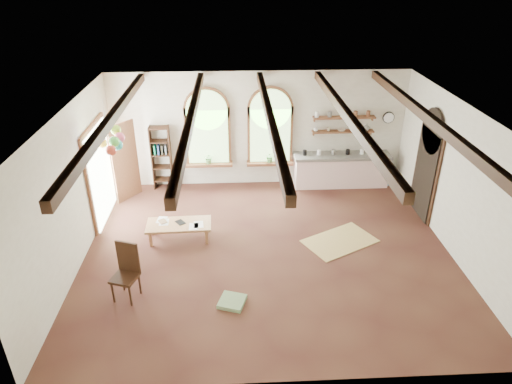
{
  "coord_description": "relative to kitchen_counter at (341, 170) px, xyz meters",
  "views": [
    {
      "loc": [
        -0.69,
        -8.36,
        5.82
      ],
      "look_at": [
        -0.23,
        0.6,
        1.18
      ],
      "focal_mm": 32.0,
      "sensor_mm": 36.0,
      "label": 1
    }
  ],
  "objects": [
    {
      "name": "table_book",
      "position": [
        -4.74,
        -2.54,
        -0.05
      ],
      "size": [
        0.25,
        0.28,
        0.02
      ],
      "primitive_type": "imported",
      "rotation": [
        0.0,
        0.0,
        0.52
      ],
      "color": "olive",
      "rests_on": "coffee_table"
    },
    {
      "name": "wall_shelf_upper",
      "position": [
        0.0,
        0.18,
        1.47
      ],
      "size": [
        1.7,
        0.24,
        0.04
      ],
      "primitive_type": "cube",
      "color": "brown",
      "rests_on": "wall_back"
    },
    {
      "name": "right_doorway",
      "position": [
        1.65,
        -1.7,
        0.62
      ],
      "size": [
        0.1,
        1.3,
        2.4
      ],
      "primitive_type": "cube",
      "color": "black",
      "rests_on": "floor"
    },
    {
      "name": "coffee_table",
      "position": [
        -4.3,
        -2.6,
        -0.11
      ],
      "size": [
        1.48,
        0.71,
        0.42
      ],
      "color": "tan",
      "rests_on": "floor"
    },
    {
      "name": "window_left",
      "position": [
        -3.7,
        0.23,
        1.16
      ],
      "size": [
        1.3,
        0.28,
        2.2
      ],
      "color": "brown",
      "rests_on": "floor"
    },
    {
      "name": "balloon_cluster",
      "position": [
        -5.71,
        -2.14,
        1.85
      ],
      "size": [
        0.75,
        0.84,
        1.14
      ],
      "color": "white",
      "rests_on": "floor"
    },
    {
      "name": "floor",
      "position": [
        -2.3,
        -3.2,
        -0.48
      ],
      "size": [
        8.0,
        8.0,
        0.0
      ],
      "primitive_type": "plane",
      "color": "#523022",
      "rests_on": "ground"
    },
    {
      "name": "left_doorway",
      "position": [
        -6.25,
        -1.4,
        0.67
      ],
      "size": [
        0.1,
        1.9,
        2.5
      ],
      "primitive_type": "cube",
      "color": "brown",
      "rests_on": "floor"
    },
    {
      "name": "kitchen_counter",
      "position": [
        0.0,
        0.0,
        0.0
      ],
      "size": [
        2.68,
        0.62,
        0.94
      ],
      "color": "#F5D0D0",
      "rests_on": "floor"
    },
    {
      "name": "shelf_cup_a",
      "position": [
        -0.75,
        0.18,
        1.14
      ],
      "size": [
        0.12,
        0.1,
        0.1
      ],
      "primitive_type": "imported",
      "color": "white",
      "rests_on": "wall_shelf_lower"
    },
    {
      "name": "floor_cushion",
      "position": [
        -3.1,
        -4.87,
        -0.44
      ],
      "size": [
        0.59,
        0.59,
        0.08
      ],
      "primitive_type": "cube",
      "rotation": [
        0.0,
        0.0,
        -0.32
      ],
      "color": "gray",
      "rests_on": "floor"
    },
    {
      "name": "water_jug_a",
      "position": [
        1.31,
        -0.0,
        -0.24
      ],
      "size": [
        0.29,
        0.29,
        0.55
      ],
      "color": "#5B96C4",
      "rests_on": "floor"
    },
    {
      "name": "water_jug_b",
      "position": [
        1.52,
        0.0,
        -0.24
      ],
      "size": [
        0.28,
        0.28,
        0.55
      ],
      "color": "#5B96C4",
      "rests_on": "floor"
    },
    {
      "name": "tablet",
      "position": [
        -4.26,
        -2.55,
        -0.05
      ],
      "size": [
        0.27,
        0.29,
        0.01
      ],
      "primitive_type": "cube",
      "rotation": [
        0.0,
        0.0,
        0.6
      ],
      "color": "black",
      "rests_on": "coffee_table"
    },
    {
      "name": "shelf_bowl_b",
      "position": [
        0.3,
        0.18,
        1.12
      ],
      "size": [
        0.2,
        0.2,
        0.06
      ],
      "primitive_type": "imported",
      "color": "#8C664C",
      "rests_on": "wall_shelf_lower"
    },
    {
      "name": "window_right",
      "position": [
        -2.0,
        0.23,
        1.16
      ],
      "size": [
        1.3,
        0.28,
        2.2
      ],
      "color": "brown",
      "rests_on": "floor"
    },
    {
      "name": "potted_plant_right",
      "position": [
        -2.0,
        0.12,
        0.37
      ],
      "size": [
        0.27,
        0.23,
        0.3
      ],
      "primitive_type": "imported",
      "color": "#598C4C",
      "rests_on": "window_right"
    },
    {
      "name": "bookshelf",
      "position": [
        -5.0,
        0.12,
        0.42
      ],
      "size": [
        0.53,
        0.32,
        1.8
      ],
      "color": "#332010",
      "rests_on": "floor"
    },
    {
      "name": "shelf_cup_b",
      "position": [
        -0.4,
        0.18,
        1.14
      ],
      "size": [
        0.1,
        0.1,
        0.09
      ],
      "primitive_type": "imported",
      "color": "beige",
      "rests_on": "wall_shelf_lower"
    },
    {
      "name": "wall_shelf_lower",
      "position": [
        0.0,
        0.18,
        1.07
      ],
      "size": [
        1.7,
        0.24,
        0.04
      ],
      "primitive_type": "cube",
      "color": "brown",
      "rests_on": "wall_back"
    },
    {
      "name": "shelf_vase",
      "position": [
        0.65,
        0.18,
        1.19
      ],
      "size": [
        0.18,
        0.18,
        0.19
      ],
      "primitive_type": "imported",
      "color": "slate",
      "rests_on": "wall_shelf_lower"
    },
    {
      "name": "floor_mat",
      "position": [
        -0.62,
        -2.89,
        -0.47
      ],
      "size": [
        1.86,
        1.61,
        0.02
      ],
      "primitive_type": "cube",
      "rotation": [
        0.0,
        0.0,
        0.49
      ],
      "color": "tan",
      "rests_on": "floor"
    },
    {
      "name": "potted_plant_left",
      "position": [
        -3.7,
        0.12,
        0.37
      ],
      "size": [
        0.27,
        0.23,
        0.3
      ],
      "primitive_type": "imported",
      "color": "#598C4C",
      "rests_on": "window_left"
    },
    {
      "name": "shelf_bowl_a",
      "position": [
        -0.05,
        0.18,
        1.12
      ],
      "size": [
        0.22,
        0.22,
        0.05
      ],
      "primitive_type": "imported",
      "color": "beige",
      "rests_on": "wall_shelf_lower"
    },
    {
      "name": "side_chair",
      "position": [
        -5.09,
        -4.57,
        -0.15
      ],
      "size": [
        0.57,
        0.57,
        1.13
      ],
      "color": "#332010",
      "rests_on": "floor"
    },
    {
      "name": "ceiling_beams",
      "position": [
        -2.3,
        -3.2,
        2.62
      ],
      "size": [
        6.2,
        6.8,
        0.18
      ],
      "primitive_type": null,
      "color": "#332010",
      "rests_on": "ceiling"
    },
    {
      "name": "wall_clock",
      "position": [
        1.25,
        0.25,
        1.42
      ],
      "size": [
        0.32,
        0.04,
        0.32
      ],
      "primitive_type": "cylinder",
      "rotation": [
        1.57,
        0.0,
        0.0
      ],
      "color": "black",
      "rests_on": "wall_back"
    }
  ]
}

